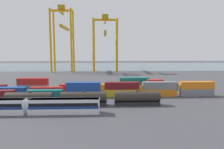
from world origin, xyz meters
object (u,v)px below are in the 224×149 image
Objects in this scene: freight_tank_row at (84,98)px; shipping_container_22 at (134,87)px; shipping_container_14 at (120,90)px; shipping_container_24 at (167,87)px; shipping_container_21 at (101,87)px; passenger_train at (27,106)px; gantry_crane_west at (63,33)px; shipping_container_3 at (84,93)px; gantry_crane_central at (105,37)px.

shipping_container_22 is at bearing 52.06° from freight_tank_row.
shipping_container_24 is at bearing 16.33° from shipping_container_14.
shipping_container_21 is (4.71, 23.68, -0.83)m from freight_tank_row.
shipping_container_21 is at bearing 180.00° from shipping_container_22.
passenger_train is 0.82× the size of freight_tank_row.
shipping_container_21 is 0.12× the size of gantry_crane_west.
passenger_train is 55.64m from shipping_container_24.
shipping_container_14 is (25.72, 25.34, -0.84)m from passenger_train.
freight_tank_row is 24.16m from shipping_container_21.
shipping_container_21 is 0.50× the size of shipping_container_24.
shipping_container_22 is at bearing 31.09° from shipping_container_3.
shipping_container_24 is at bearing -54.25° from gantry_crane_west.
shipping_container_22 is 0.24× the size of gantry_crane_west.
shipping_container_14 is 8.83m from shipping_container_22.
shipping_container_22 is (32.26, 31.28, -0.84)m from passenger_train.
freight_tank_row is at bearing -76.10° from gantry_crane_west.
shipping_container_22 is (13.75, 0.00, 0.00)m from shipping_container_21.
shipping_container_24 is (27.50, 0.00, 0.00)m from shipping_container_21.
shipping_container_3 is 99.85m from gantry_crane_west.
passenger_train is 0.74× the size of gantry_crane_west.
shipping_container_14 is at bearing -86.78° from gantry_crane_central.
gantry_crane_central is (-11.46, 81.49, 25.10)m from shipping_container_22.
shipping_container_24 is (13.75, 0.00, 0.00)m from shipping_container_22.
shipping_container_21 is 85.30m from gantry_crane_central.
freight_tank_row is at bearing -83.99° from shipping_container_3.
passenger_train is 44.94m from shipping_container_22.
gantry_crane_west is at bearing -178.44° from gantry_crane_central.
shipping_container_3 is at bearing -95.05° from gantry_crane_central.
passenger_train is 36.36m from shipping_container_21.
shipping_container_24 is at bearing -72.81° from gantry_crane_central.
shipping_container_14 is at bearing 24.28° from shipping_container_3.
shipping_container_22 is 86.03m from gantry_crane_central.
freight_tank_row is 7.50× the size of shipping_container_21.
passenger_train is at bearing -100.45° from gantry_crane_central.
freight_tank_row reaches higher than passenger_train.
shipping_container_14 is at bearing -39.47° from shipping_container_21.
gantry_crane_central reaches higher than shipping_container_14.
shipping_container_14 and shipping_container_21 have the same top height.
gantry_crane_central is (7.01, 105.17, 24.27)m from freight_tank_row.
shipping_container_3 is at bearing -155.72° from shipping_container_14.
shipping_container_24 is at bearing 0.00° from shipping_container_22.
gantry_crane_central is at bearing 79.55° from passenger_train.
shipping_container_14 and shipping_container_22 have the same top height.
passenger_train is 0.86× the size of gantry_crane_central.
passenger_train is at bearing -135.43° from shipping_container_14.
shipping_container_22 is (19.71, 11.88, 0.00)m from shipping_container_3.
gantry_crane_west is at bearing 118.78° from shipping_container_22.
gantry_crane_central is at bearing 88.39° from shipping_container_21.
shipping_container_14 is 1.00× the size of shipping_container_21.
shipping_container_22 is 0.28× the size of gantry_crane_central.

